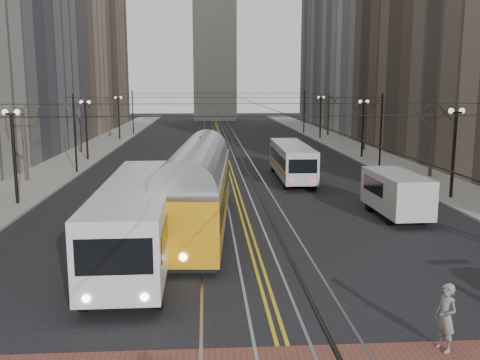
{
  "coord_description": "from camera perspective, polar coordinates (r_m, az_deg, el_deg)",
  "views": [
    {
      "loc": [
        -2.11,
        -14.91,
        7.25
      ],
      "look_at": [
        -0.56,
        9.1,
        3.0
      ],
      "focal_mm": 40.0,
      "sensor_mm": 36.0,
      "label": 1
    }
  ],
  "objects": [
    {
      "name": "ground",
      "position": [
        16.71,
        4.07,
        -15.72
      ],
      "size": [
        260.0,
        260.0,
        0.0
      ],
      "primitive_type": "plane",
      "color": "black",
      "rests_on": "ground"
    },
    {
      "name": "sidewalk_left",
      "position": [
        61.7,
        -15.75,
        2.96
      ],
      "size": [
        5.0,
        140.0,
        0.15
      ],
      "primitive_type": "cube",
      "color": "gray",
      "rests_on": "ground"
    },
    {
      "name": "sidewalk_right",
      "position": [
        62.71,
        12.18,
        3.22
      ],
      "size": [
        5.0,
        140.0,
        0.15
      ],
      "primitive_type": "cube",
      "color": "gray",
      "rests_on": "ground"
    },
    {
      "name": "streetcar_rails",
      "position": [
        60.38,
        -1.67,
        3.11
      ],
      "size": [
        4.8,
        130.0,
        0.02
      ],
      "primitive_type": "cube",
      "color": "gray",
      "rests_on": "ground"
    },
    {
      "name": "centre_lines",
      "position": [
        60.38,
        -1.67,
        3.12
      ],
      "size": [
        0.42,
        130.0,
        0.01
      ],
      "primitive_type": "cube",
      "color": "gold",
      "rests_on": "ground"
    },
    {
      "name": "building_left_far",
      "position": [
        104.37,
        -17.36,
        16.59
      ],
      "size": [
        16.0,
        20.0,
        40.0
      ],
      "primitive_type": "cube",
      "color": "brown",
      "rests_on": "ground"
    },
    {
      "name": "building_right_far",
      "position": [
        105.39,
        12.04,
        16.75
      ],
      "size": [
        16.0,
        20.0,
        40.0
      ],
      "primitive_type": "cube",
      "color": "slate",
      "rests_on": "ground"
    },
    {
      "name": "lamp_posts",
      "position": [
        43.93,
        -0.93,
        4.2
      ],
      "size": [
        27.6,
        57.2,
        5.6
      ],
      "color": "black",
      "rests_on": "ground"
    },
    {
      "name": "street_trees",
      "position": [
        50.4,
        -1.29,
        4.94
      ],
      "size": [
        31.68,
        53.28,
        5.6
      ],
      "color": "#382D23",
      "rests_on": "ground"
    },
    {
      "name": "trolley_wires",
      "position": [
        49.91,
        -1.27,
        6.02
      ],
      "size": [
        25.96,
        120.0,
        6.6
      ],
      "color": "black",
      "rests_on": "ground"
    },
    {
      "name": "transit_bus",
      "position": [
        23.01,
        -10.77,
        -4.28
      ],
      "size": [
        2.88,
        13.14,
        3.28
      ],
      "primitive_type": "cube",
      "rotation": [
        0.0,
        0.0,
        0.01
      ],
      "color": "silver",
      "rests_on": "ground"
    },
    {
      "name": "streetcar",
      "position": [
        27.31,
        -4.44,
        -1.66
      ],
      "size": [
        3.73,
        14.91,
        3.48
      ],
      "primitive_type": "cube",
      "rotation": [
        0.0,
        0.0,
        -0.07
      ],
      "color": "orange",
      "rests_on": "ground"
    },
    {
      "name": "rear_bus",
      "position": [
        41.85,
        5.54,
        1.91
      ],
      "size": [
        2.48,
        10.64,
        2.77
      ],
      "primitive_type": "cube",
      "rotation": [
        0.0,
        0.0,
        -0.02
      ],
      "color": "#BABABA",
      "rests_on": "ground"
    },
    {
      "name": "cargo_van",
      "position": [
        30.85,
        16.3,
        -1.61
      ],
      "size": [
        2.34,
        5.71,
        2.5
      ],
      "primitive_type": "cube",
      "rotation": [
        0.0,
        0.0,
        0.03
      ],
      "color": "#B8B8B8",
      "rests_on": "ground"
    },
    {
      "name": "sedan_grey",
      "position": [
        41.69,
        6.1,
        0.94
      ],
      "size": [
        1.91,
        4.28,
        1.43
      ],
      "primitive_type": "imported",
      "rotation": [
        0.0,
        0.0,
        0.05
      ],
      "color": "#3D3F44",
      "rests_on": "ground"
    },
    {
      "name": "pedestrian_b",
      "position": [
        16.18,
        21.11,
        -13.5
      ],
      "size": [
        0.64,
        0.8,
        1.92
      ],
      "primitive_type": "imported",
      "rotation": [
        0.0,
        0.0,
        5.01
      ],
      "color": "slate",
      "rests_on": "crosswalk_band"
    }
  ]
}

